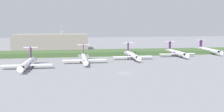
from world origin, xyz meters
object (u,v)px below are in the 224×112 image
Objects in this scene: regional_jet_sixth at (208,50)px; regional_jet_fourth at (132,55)px; regional_jet_fifth at (176,52)px; regional_jet_third at (84,58)px; antenna_mast at (62,38)px; safety_cone_mid_marker at (145,64)px; regional_jet_second at (27,63)px; safety_cone_front_marker at (138,64)px.

regional_jet_fourth is at bearing -162.62° from regional_jet_sixth.
regional_jet_sixth is (28.06, 10.17, 0.00)m from regional_jet_fifth.
antenna_mast is (-14.33, 63.78, 6.93)m from regional_jet_third.
regional_jet_sixth reaches higher than safety_cone_mid_marker.
regional_jet_third is 1.00× the size of regional_jet_sixth.
antenna_mast is at bearing 121.77° from safety_cone_mid_marker.
regional_jet_fifth is 86.67m from antenna_mast.
regional_jet_second is 1.00× the size of regional_jet_fifth.
regional_jet_fifth is 56.36× the size of safety_cone_mid_marker.
antenna_mast reaches higher than regional_jet_fifth.
antenna_mast reaches higher than regional_jet_third.
antenna_mast reaches higher than regional_jet_fourth.
safety_cone_front_marker is at bearing -60.30° from antenna_mast.
regional_jet_third is 1.00× the size of regional_jet_fifth.
antenna_mast is 85.42m from safety_cone_mid_marker.
safety_cone_mid_marker is (-28.35, -26.12, -2.26)m from regional_jet_fifth.
regional_jet_sixth is at bearing 32.75° from safety_cone_mid_marker.
regional_jet_fourth is at bearing -165.01° from regional_jet_fifth.
regional_jet_third is 91.16m from regional_jet_sixth.
regional_jet_fourth is at bearing 18.65° from regional_jet_third.
regional_jet_fourth is 31.77m from regional_jet_fifth.
safety_cone_mid_marker is at bearing -137.35° from regional_jet_fifth.
regional_jet_fifth is at bearing 39.51° from safety_cone_front_marker.
regional_jet_fourth is at bearing 86.44° from safety_cone_front_marker.
regional_jet_sixth is 70.11m from safety_cone_front_marker.
regional_jet_fourth reaches higher than safety_cone_mid_marker.
regional_jet_fifth reaches higher than safety_cone_front_marker.
regional_jet_fourth reaches higher than safety_cone_front_marker.
regional_jet_second is 90.37m from regional_jet_fifth.
regional_jet_fifth is (58.74, 17.69, 0.00)m from regional_jet_third.
safety_cone_front_marker is at bearing 3.56° from regional_jet_second.
safety_cone_front_marker is at bearing -148.70° from regional_jet_sixth.
regional_jet_second reaches higher than safety_cone_mid_marker.
regional_jet_second is at bearing -99.26° from antenna_mast.
safety_cone_front_marker is (-59.88, -36.41, -2.26)m from regional_jet_sixth.
regional_jet_third is 31.61m from safety_cone_mid_marker.
regional_jet_third and regional_jet_fourth have the same top height.
regional_jet_fourth and regional_jet_fifth have the same top height.
regional_jet_third is 1.36× the size of antenna_mast.
regional_jet_second and regional_jet_sixth have the same top height.
safety_cone_front_marker is (53.59, 3.33, -2.26)m from regional_jet_second.
antenna_mast is at bearing 160.45° from regional_jet_sixth.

